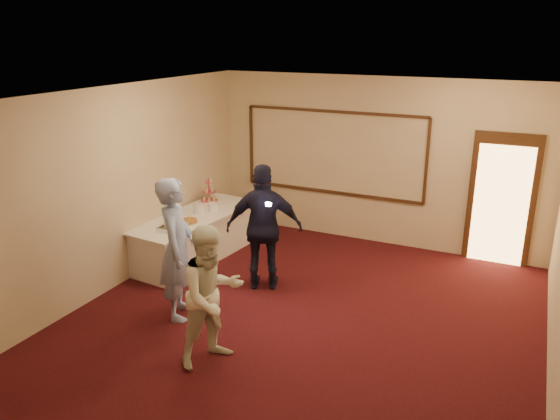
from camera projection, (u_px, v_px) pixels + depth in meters
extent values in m
plane|color=black|center=(296.00, 328.00, 7.19)|extent=(7.00, 7.00, 0.00)
cube|color=beige|center=(376.00, 162.00, 9.72)|extent=(6.00, 0.04, 3.00)
cube|color=beige|center=(91.00, 375.00, 3.71)|extent=(6.00, 0.04, 3.00)
cube|color=beige|center=(108.00, 192.00, 7.93)|extent=(0.04, 7.00, 3.00)
cube|color=white|center=(298.00, 98.00, 6.24)|extent=(6.00, 7.00, 0.04)
cube|color=#371D10|center=(332.00, 192.00, 10.22)|extent=(3.40, 0.04, 0.05)
cube|color=#371D10|center=(334.00, 112.00, 9.75)|extent=(3.40, 0.04, 0.05)
cube|color=#371D10|center=(251.00, 145.00, 10.68)|extent=(0.05, 0.04, 1.50)
cube|color=#371D10|center=(427.00, 162.00, 9.30)|extent=(0.05, 0.04, 1.50)
cube|color=#371D10|center=(501.00, 199.00, 8.94)|extent=(1.05, 0.06, 2.20)
cube|color=#FFBF66|center=(500.00, 206.00, 8.94)|extent=(0.85, 0.02, 2.00)
cube|color=white|center=(195.00, 237.00, 9.32)|extent=(1.11, 2.47, 0.74)
cube|color=white|center=(194.00, 216.00, 9.20)|extent=(1.24, 2.61, 0.03)
cube|color=#ABAEB2|center=(173.00, 228.00, 8.54)|extent=(0.38, 0.46, 0.04)
ellipsoid|color=white|center=(172.00, 223.00, 8.51)|extent=(0.28, 0.28, 0.13)
cube|color=silver|center=(183.00, 225.00, 8.60)|extent=(0.18, 0.27, 0.01)
cylinder|color=#C4445E|center=(209.00, 190.00, 9.90)|extent=(0.02, 0.02, 0.42)
cylinder|color=#C4445E|center=(209.00, 200.00, 9.96)|extent=(0.32, 0.32, 0.01)
cylinder|color=#C4445E|center=(209.00, 192.00, 9.91)|extent=(0.24, 0.24, 0.01)
cylinder|color=#C4445E|center=(209.00, 183.00, 9.86)|extent=(0.17, 0.17, 0.01)
cylinder|color=white|center=(199.00, 209.00, 9.26)|extent=(0.18, 0.18, 0.15)
cylinder|color=white|center=(199.00, 205.00, 9.24)|extent=(0.19, 0.19, 0.01)
cylinder|color=white|center=(213.00, 207.00, 9.39)|extent=(0.16, 0.16, 0.13)
cylinder|color=white|center=(213.00, 203.00, 9.37)|extent=(0.17, 0.17, 0.01)
cylinder|color=white|center=(189.00, 223.00, 8.81)|extent=(0.31, 0.31, 0.01)
cylinder|color=#985826|center=(189.00, 221.00, 8.80)|extent=(0.26, 0.26, 0.05)
imported|color=#91A6DD|center=(177.00, 249.00, 7.23)|extent=(0.72, 0.84, 1.95)
imported|color=white|center=(212.00, 295.00, 6.25)|extent=(0.94, 1.02, 1.69)
imported|color=black|center=(264.00, 228.00, 8.05)|extent=(1.22, 0.87, 1.92)
cube|color=white|center=(268.00, 204.00, 7.58)|extent=(0.08, 0.06, 0.05)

